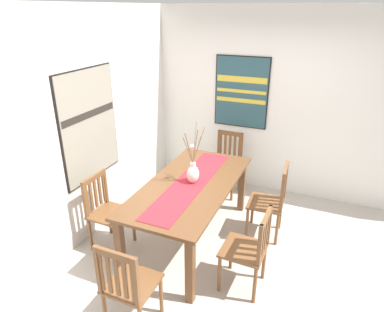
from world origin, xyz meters
TOP-DOWN VIEW (x-y plane):
  - ground_plane at (0.00, 0.00)m, footprint 6.40×6.40m
  - wall_back at (0.00, 1.86)m, footprint 6.40×0.12m
  - wall_side at (1.86, 0.00)m, footprint 0.12×6.40m
  - dining_table at (0.12, 0.60)m, footprint 1.96×0.94m
  - table_runner at (0.12, 0.60)m, footprint 1.80×0.36m
  - centerpiece_vase at (0.16, 0.58)m, footprint 0.29×0.18m
  - chair_0 at (-0.36, 1.46)m, footprint 0.43×0.43m
  - chair_1 at (-1.27, 0.58)m, footprint 0.42×0.42m
  - chair_2 at (-0.38, -0.25)m, footprint 0.43×0.43m
  - chair_3 at (1.45, 0.57)m, footprint 0.43×0.43m
  - chair_4 at (0.59, -0.28)m, footprint 0.44×0.44m
  - painting_on_back_wall at (-0.08, 1.79)m, footprint 0.96×0.05m
  - painting_on_side_wall at (1.79, 0.50)m, footprint 0.05×0.80m

SIDE VIEW (x-z plane):
  - ground_plane at x=0.00m, z-range -0.03..0.00m
  - chair_2 at x=-0.38m, z-range 0.02..0.93m
  - chair_0 at x=-0.36m, z-range 0.03..0.93m
  - chair_1 at x=-1.27m, z-range 0.03..0.95m
  - chair_3 at x=1.45m, z-range 0.02..0.96m
  - chair_4 at x=0.59m, z-range 0.02..0.98m
  - dining_table at x=0.12m, z-range 0.28..1.06m
  - table_runner at x=0.12m, z-range 0.78..0.78m
  - centerpiece_vase at x=0.16m, z-range 0.57..1.25m
  - wall_back at x=0.00m, z-range 0.00..2.70m
  - wall_side at x=1.86m, z-range 0.00..2.70m
  - painting_on_back_wall at x=-0.08m, z-range 0.73..2.04m
  - painting_on_side_wall at x=1.79m, z-range 0.97..2.02m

